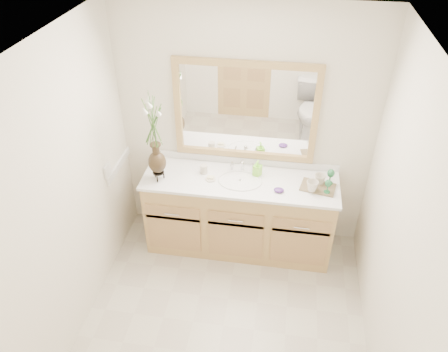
% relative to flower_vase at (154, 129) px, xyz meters
% --- Properties ---
extents(floor, '(2.60, 2.60, 0.00)m').
position_rel_flower_vase_xyz_m(floor, '(0.76, -0.91, -1.37)').
color(floor, beige).
rests_on(floor, ground).
extents(ceiling, '(2.40, 2.60, 0.02)m').
position_rel_flower_vase_xyz_m(ceiling, '(0.76, -0.91, 1.03)').
color(ceiling, white).
rests_on(ceiling, wall_back).
extents(wall_back, '(2.40, 0.02, 2.40)m').
position_rel_flower_vase_xyz_m(wall_back, '(0.76, 0.39, -0.17)').
color(wall_back, silver).
rests_on(wall_back, floor).
extents(wall_left, '(0.02, 2.60, 2.40)m').
position_rel_flower_vase_xyz_m(wall_left, '(-0.44, -0.91, -0.17)').
color(wall_left, silver).
rests_on(wall_left, floor).
extents(wall_right, '(0.02, 2.60, 2.40)m').
position_rel_flower_vase_xyz_m(wall_right, '(1.96, -0.91, -0.17)').
color(wall_right, silver).
rests_on(wall_right, floor).
extents(vanity, '(1.80, 0.55, 0.80)m').
position_rel_flower_vase_xyz_m(vanity, '(0.76, 0.11, -0.97)').
color(vanity, tan).
rests_on(vanity, floor).
extents(counter, '(1.84, 0.57, 0.03)m').
position_rel_flower_vase_xyz_m(counter, '(0.76, 0.11, -0.55)').
color(counter, white).
rests_on(counter, vanity).
extents(sink, '(0.38, 0.34, 0.23)m').
position_rel_flower_vase_xyz_m(sink, '(0.76, 0.09, -0.59)').
color(sink, white).
rests_on(sink, counter).
extents(mirror, '(1.32, 0.04, 0.97)m').
position_rel_flower_vase_xyz_m(mirror, '(0.76, 0.37, 0.04)').
color(mirror, white).
rests_on(mirror, wall_back).
extents(switch_plate, '(0.02, 0.12, 0.12)m').
position_rel_flower_vase_xyz_m(switch_plate, '(-0.43, -0.14, -0.39)').
color(switch_plate, white).
rests_on(switch_plate, wall_left).
extents(flower_vase, '(0.19, 0.19, 0.79)m').
position_rel_flower_vase_xyz_m(flower_vase, '(0.00, 0.00, 0.00)').
color(flower_vase, black).
rests_on(flower_vase, counter).
extents(tumbler, '(0.07, 0.07, 0.09)m').
position_rel_flower_vase_xyz_m(tumbler, '(0.40, 0.16, -0.49)').
color(tumbler, beige).
rests_on(tumbler, counter).
extents(soap_dish, '(0.10, 0.10, 0.03)m').
position_rel_flower_vase_xyz_m(soap_dish, '(0.48, 0.07, -0.53)').
color(soap_dish, beige).
rests_on(soap_dish, counter).
extents(soap_bottle, '(0.08, 0.09, 0.14)m').
position_rel_flower_vase_xyz_m(soap_bottle, '(0.91, 0.21, -0.47)').
color(soap_bottle, '#86EC37').
rests_on(soap_bottle, counter).
extents(purple_dish, '(0.10, 0.08, 0.03)m').
position_rel_flower_vase_xyz_m(purple_dish, '(1.12, -0.02, -0.52)').
color(purple_dish, '#4C2673').
rests_on(purple_dish, counter).
extents(tray, '(0.34, 0.26, 0.02)m').
position_rel_flower_vase_xyz_m(tray, '(1.47, 0.09, -0.53)').
color(tray, brown).
rests_on(tray, counter).
extents(mug_left, '(0.13, 0.13, 0.11)m').
position_rel_flower_vase_xyz_m(mug_left, '(1.42, 0.03, -0.47)').
color(mug_left, beige).
rests_on(mug_left, tray).
extents(mug_right, '(0.14, 0.14, 0.10)m').
position_rel_flower_vase_xyz_m(mug_right, '(1.49, 0.14, -0.47)').
color(mug_right, beige).
rests_on(mug_right, tray).
extents(goblet_front, '(0.06, 0.06, 0.13)m').
position_rel_flower_vase_xyz_m(goblet_front, '(1.55, 0.02, -0.43)').
color(goblet_front, '#23693A').
rests_on(goblet_front, tray).
extents(goblet_back, '(0.07, 0.07, 0.15)m').
position_rel_flower_vase_xyz_m(goblet_back, '(1.58, 0.16, -0.42)').
color(goblet_back, '#23693A').
rests_on(goblet_back, tray).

